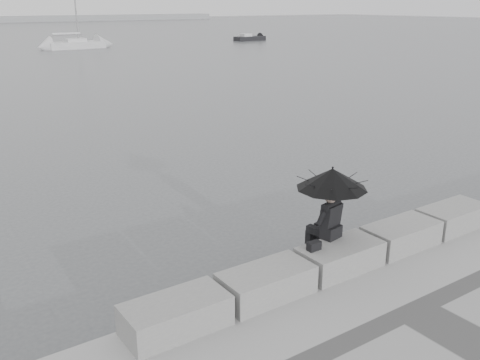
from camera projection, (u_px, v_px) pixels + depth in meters
ground at (321, 283)px, 10.42m from camera, size 360.00×360.00×0.00m
stone_block_far_left at (176, 315)px, 8.01m from camera, size 1.60×0.80×0.50m
stone_block_left at (266, 283)px, 8.92m from camera, size 1.60×0.80×0.50m
stone_block_centre at (340, 257)px, 9.83m from camera, size 1.60×0.80×0.50m
stone_block_right at (401, 236)px, 10.75m from camera, size 1.60×0.80×0.50m
stone_block_far_right at (452, 217)px, 11.66m from camera, size 1.60×0.80×0.50m
seated_person at (332, 185)px, 9.77m from camera, size 1.32×1.32×1.39m
bag at (314, 246)px, 9.53m from camera, size 0.25×0.14×0.16m
sailboat_right at (76, 44)px, 63.04m from camera, size 6.69×2.74×12.90m
small_motorboat at (250, 38)px, 76.39m from camera, size 4.76×1.79×1.10m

